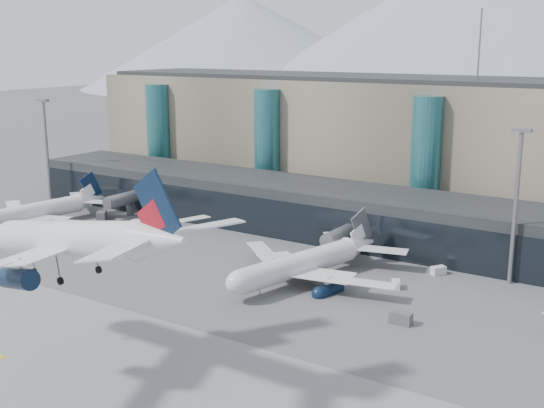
{
  "coord_description": "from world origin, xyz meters",
  "views": [
    {
      "loc": [
        55.15,
        -62.45,
        38.52
      ],
      "look_at": [
        -6.3,
        32.0,
        11.9
      ],
      "focal_mm": 45.0,
      "sensor_mm": 36.0,
      "label": 1
    }
  ],
  "objects_px": {
    "lightmast_mid": "(516,198)",
    "jet_parked_left": "(45,205)",
    "veh_d": "(438,270)",
    "lightmast_left": "(47,145)",
    "jet_parked_mid": "(314,254)",
    "veh_a": "(84,233)",
    "veh_g": "(396,284)",
    "veh_c": "(401,318)",
    "hero_jet": "(86,232)",
    "veh_f": "(102,216)"
  },
  "relations": [
    {
      "from": "lightmast_mid",
      "to": "jet_parked_left",
      "type": "xyz_separation_m",
      "value": [
        -95.06,
        -16.54,
        -10.21
      ]
    },
    {
      "from": "veh_d",
      "to": "lightmast_left",
      "type": "bearing_deg",
      "value": 122.98
    },
    {
      "from": "jet_parked_mid",
      "to": "veh_a",
      "type": "distance_m",
      "value": 51.68
    },
    {
      "from": "jet_parked_left",
      "to": "veh_g",
      "type": "distance_m",
      "value": 80.49
    },
    {
      "from": "lightmast_left",
      "to": "veh_c",
      "type": "bearing_deg",
      "value": -12.48
    },
    {
      "from": "hero_jet",
      "to": "veh_d",
      "type": "bearing_deg",
      "value": 77.11
    },
    {
      "from": "jet_parked_mid",
      "to": "hero_jet",
      "type": "bearing_deg",
      "value": -171.68
    },
    {
      "from": "veh_c",
      "to": "veh_d",
      "type": "distance_m",
      "value": 23.38
    },
    {
      "from": "jet_parked_left",
      "to": "veh_d",
      "type": "height_order",
      "value": "jet_parked_left"
    },
    {
      "from": "lightmast_mid",
      "to": "veh_a",
      "type": "bearing_deg",
      "value": -166.23
    },
    {
      "from": "jet_parked_mid",
      "to": "veh_d",
      "type": "height_order",
      "value": "jet_parked_mid"
    },
    {
      "from": "lightmast_left",
      "to": "veh_c",
      "type": "relative_size",
      "value": 8.3
    },
    {
      "from": "veh_d",
      "to": "veh_g",
      "type": "xyz_separation_m",
      "value": [
        -3.44,
        -10.26,
        -0.06
      ]
    },
    {
      "from": "lightmast_left",
      "to": "jet_parked_left",
      "type": "relative_size",
      "value": 0.75
    },
    {
      "from": "hero_jet",
      "to": "veh_a",
      "type": "xyz_separation_m",
      "value": [
        -46.83,
        40.31,
        -16.99
      ]
    },
    {
      "from": "jet_parked_mid",
      "to": "lightmast_mid",
      "type": "bearing_deg",
      "value": -46.85
    },
    {
      "from": "jet_parked_left",
      "to": "veh_a",
      "type": "relative_size",
      "value": 11.36
    },
    {
      "from": "lightmast_left",
      "to": "lightmast_mid",
      "type": "height_order",
      "value": "same"
    },
    {
      "from": "lightmast_mid",
      "to": "veh_g",
      "type": "bearing_deg",
      "value": -139.69
    },
    {
      "from": "veh_a",
      "to": "veh_g",
      "type": "bearing_deg",
      "value": -2.25
    },
    {
      "from": "lightmast_left",
      "to": "lightmast_mid",
      "type": "distance_m",
      "value": 110.04
    },
    {
      "from": "hero_jet",
      "to": "veh_f",
      "type": "bearing_deg",
      "value": 143.76
    },
    {
      "from": "jet_parked_mid",
      "to": "veh_d",
      "type": "distance_m",
      "value": 21.88
    },
    {
      "from": "hero_jet",
      "to": "veh_c",
      "type": "relative_size",
      "value": 12.23
    },
    {
      "from": "veh_a",
      "to": "veh_g",
      "type": "relative_size",
      "value": 1.33
    },
    {
      "from": "veh_d",
      "to": "jet_parked_left",
      "type": "bearing_deg",
      "value": 132.23
    },
    {
      "from": "jet_parked_left",
      "to": "veh_a",
      "type": "height_order",
      "value": "jet_parked_left"
    },
    {
      "from": "hero_jet",
      "to": "veh_c",
      "type": "xyz_separation_m",
      "value": [
        24.39,
        34.38,
        -16.98
      ]
    },
    {
      "from": "lightmast_mid",
      "to": "jet_parked_mid",
      "type": "height_order",
      "value": "lightmast_mid"
    },
    {
      "from": "veh_c",
      "to": "veh_d",
      "type": "xyz_separation_m",
      "value": [
        -2.83,
        23.21,
        -0.14
      ]
    },
    {
      "from": "veh_a",
      "to": "veh_c",
      "type": "relative_size",
      "value": 0.98
    },
    {
      "from": "lightmast_mid",
      "to": "jet_parked_left",
      "type": "bearing_deg",
      "value": -170.13
    },
    {
      "from": "lightmast_left",
      "to": "veh_f",
      "type": "height_order",
      "value": "lightmast_left"
    },
    {
      "from": "hero_jet",
      "to": "veh_f",
      "type": "xyz_separation_m",
      "value": [
        -54.39,
        52.3,
        -16.86
      ]
    },
    {
      "from": "jet_parked_mid",
      "to": "veh_f",
      "type": "height_order",
      "value": "jet_parked_mid"
    },
    {
      "from": "lightmast_left",
      "to": "veh_a",
      "type": "bearing_deg",
      "value": -28.61
    },
    {
      "from": "lightmast_left",
      "to": "lightmast_mid",
      "type": "xyz_separation_m",
      "value": [
        110.0,
        3.0,
        0.0
      ]
    },
    {
      "from": "jet_parked_mid",
      "to": "veh_c",
      "type": "height_order",
      "value": "jet_parked_mid"
    },
    {
      "from": "jet_parked_left",
      "to": "veh_c",
      "type": "relative_size",
      "value": 11.12
    },
    {
      "from": "veh_c",
      "to": "veh_g",
      "type": "relative_size",
      "value": 1.36
    },
    {
      "from": "veh_g",
      "to": "veh_f",
      "type": "bearing_deg",
      "value": -118.1
    },
    {
      "from": "lightmast_mid",
      "to": "veh_a",
      "type": "relative_size",
      "value": 8.48
    },
    {
      "from": "jet_parked_left",
      "to": "veh_d",
      "type": "bearing_deg",
      "value": -72.68
    },
    {
      "from": "lightmast_mid",
      "to": "veh_f",
      "type": "relative_size",
      "value": 7.35
    },
    {
      "from": "hero_jet",
      "to": "jet_parked_mid",
      "type": "bearing_deg",
      "value": 91.71
    },
    {
      "from": "veh_g",
      "to": "hero_jet",
      "type": "bearing_deg",
      "value": -45.12
    },
    {
      "from": "jet_parked_left",
      "to": "veh_g",
      "type": "height_order",
      "value": "jet_parked_left"
    },
    {
      "from": "veh_c",
      "to": "veh_g",
      "type": "xyz_separation_m",
      "value": [
        -6.27,
        12.95,
        -0.2
      ]
    },
    {
      "from": "jet_parked_mid",
      "to": "veh_g",
      "type": "height_order",
      "value": "jet_parked_mid"
    },
    {
      "from": "veh_a",
      "to": "hero_jet",
      "type": "bearing_deg",
      "value": -49.15
    }
  ]
}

